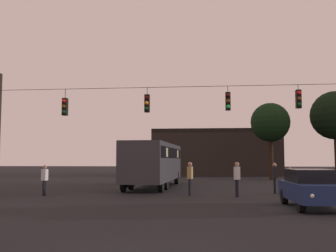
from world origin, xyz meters
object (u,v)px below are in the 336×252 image
(pedestrian_crossing_left, at_px, (190,176))
(tree_behind_building, at_px, (270,123))
(pedestrian_crossing_center, at_px, (290,180))
(tree_left_silhouette, at_px, (335,116))
(car_near_right, at_px, (312,188))
(pedestrian_trailing, at_px, (275,176))
(pedestrian_crossing_right, at_px, (237,177))
(city_bus, at_px, (154,160))
(pedestrian_near_bus, at_px, (45,178))

(pedestrian_crossing_left, distance_m, tree_behind_building, 19.55)
(pedestrian_crossing_center, distance_m, tree_left_silhouette, 20.30)
(tree_behind_building, bearing_deg, car_near_right, -94.56)
(pedestrian_crossing_left, height_order, pedestrian_trailing, pedestrian_crossing_left)
(pedestrian_crossing_right, relative_size, tree_behind_building, 0.24)
(pedestrian_crossing_center, relative_size, tree_behind_building, 0.20)
(pedestrian_crossing_right, bearing_deg, tree_left_silhouette, 60.45)
(city_bus, height_order, tree_left_silhouette, tree_left_silhouette)
(pedestrian_crossing_left, relative_size, pedestrian_near_bus, 1.10)
(pedestrian_trailing, bearing_deg, pedestrian_crossing_left, -160.07)
(car_near_right, relative_size, tree_behind_building, 0.59)
(city_bus, relative_size, tree_behind_building, 1.50)
(city_bus, bearing_deg, pedestrian_near_bus, -125.07)
(pedestrian_near_bus, distance_m, tree_left_silhouette, 28.66)
(pedestrian_trailing, xyz_separation_m, tree_left_silhouette, (8.37, 16.47, 5.16))
(pedestrian_crossing_center, bearing_deg, pedestrian_crossing_left, -177.92)
(pedestrian_trailing, bearing_deg, pedestrian_near_bus, -168.23)
(car_near_right, distance_m, pedestrian_crossing_right, 5.18)
(pedestrian_crossing_right, bearing_deg, city_bus, 127.98)
(tree_left_silhouette, bearing_deg, pedestrian_crossing_left, -125.73)
(city_bus, xyz_separation_m, tree_behind_building, (9.67, 11.63, 3.59))
(pedestrian_crossing_center, bearing_deg, tree_behind_building, 84.71)
(pedestrian_near_bus, xyz_separation_m, tree_left_silhouette, (20.77, 19.05, 5.23))
(pedestrian_crossing_center, distance_m, pedestrian_trailing, 1.62)
(tree_behind_building, bearing_deg, tree_left_silhouette, 3.88)
(city_bus, relative_size, car_near_right, 2.53)
(pedestrian_crossing_right, bearing_deg, pedestrian_crossing_left, 166.79)
(pedestrian_crossing_center, relative_size, pedestrian_crossing_right, 0.84)
(city_bus, bearing_deg, tree_left_silhouette, 37.23)
(pedestrian_crossing_left, xyz_separation_m, tree_left_silhouette, (13.07, 18.17, 5.12))
(pedestrian_near_bus, xyz_separation_m, tree_behind_building, (14.59, 18.63, 4.55))
(car_near_right, bearing_deg, pedestrian_crossing_left, 135.20)
(car_near_right, distance_m, tree_behind_building, 23.33)
(tree_left_silhouette, bearing_deg, pedestrian_near_bus, -137.48)
(pedestrian_crossing_right, height_order, tree_left_silhouette, tree_left_silhouette)
(pedestrian_near_bus, xyz_separation_m, pedestrian_trailing, (12.40, 2.58, 0.07))
(tree_behind_building, bearing_deg, pedestrian_crossing_left, -111.21)
(pedestrian_crossing_center, relative_size, tree_left_silhouette, 0.18)
(city_bus, height_order, tree_behind_building, tree_behind_building)
(tree_left_silhouette, xyz_separation_m, tree_behind_building, (-6.18, -0.42, -0.68))
(city_bus, height_order, pedestrian_crossing_center, city_bus)
(pedestrian_crossing_left, distance_m, pedestrian_crossing_center, 5.27)
(car_near_right, bearing_deg, tree_behind_building, 85.44)
(pedestrian_crossing_left, distance_m, pedestrian_crossing_right, 2.51)
(car_near_right, relative_size, pedestrian_near_bus, 2.71)
(pedestrian_near_bus, relative_size, pedestrian_trailing, 0.94)
(pedestrian_crossing_right, bearing_deg, car_near_right, -59.52)
(pedestrian_crossing_left, height_order, pedestrian_near_bus, pedestrian_crossing_left)
(pedestrian_near_bus, distance_m, pedestrian_trailing, 12.66)
(city_bus, xyz_separation_m, car_near_right, (7.85, -11.16, -1.07))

